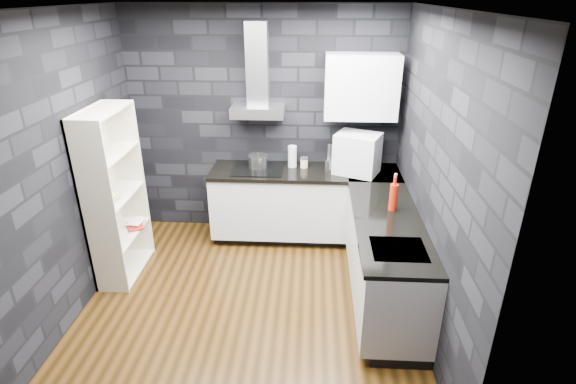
# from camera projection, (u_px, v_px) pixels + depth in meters

# --- Properties ---
(ground) EXTENTS (3.20, 3.20, 0.00)m
(ground) POSITION_uv_depth(u_px,v_px,m) (250.00, 302.00, 4.44)
(ground) COLOR #3E250C
(ceiling) EXTENTS (3.20, 3.20, 0.00)m
(ceiling) POSITION_uv_depth(u_px,v_px,m) (238.00, 8.00, 3.33)
(ceiling) COLOR silver
(wall_back) EXTENTS (3.20, 0.05, 2.70)m
(wall_back) POSITION_uv_depth(u_px,v_px,m) (264.00, 124.00, 5.37)
(wall_back) COLOR black
(wall_back) RESTS_ON ground
(wall_front) EXTENTS (3.20, 0.05, 2.70)m
(wall_front) POSITION_uv_depth(u_px,v_px,m) (201.00, 290.00, 2.41)
(wall_front) COLOR black
(wall_front) RESTS_ON ground
(wall_left) EXTENTS (0.05, 3.20, 2.70)m
(wall_left) POSITION_uv_depth(u_px,v_px,m) (63.00, 172.00, 3.97)
(wall_left) COLOR black
(wall_left) RESTS_ON ground
(wall_right) EXTENTS (0.05, 3.20, 2.70)m
(wall_right) POSITION_uv_depth(u_px,v_px,m) (435.00, 180.00, 3.80)
(wall_right) COLOR black
(wall_right) RESTS_ON ground
(toekick_back) EXTENTS (2.18, 0.50, 0.10)m
(toekick_back) POSITION_uv_depth(u_px,v_px,m) (304.00, 232.00, 5.62)
(toekick_back) COLOR black
(toekick_back) RESTS_ON ground
(toekick_right) EXTENTS (0.50, 1.78, 0.10)m
(toekick_right) POSITION_uv_depth(u_px,v_px,m) (386.00, 296.00, 4.45)
(toekick_right) COLOR black
(toekick_right) RESTS_ON ground
(counter_back_cab) EXTENTS (2.20, 0.60, 0.76)m
(counter_back_cab) POSITION_uv_depth(u_px,v_px,m) (304.00, 203.00, 5.40)
(counter_back_cab) COLOR silver
(counter_back_cab) RESTS_ON ground
(counter_right_cab) EXTENTS (0.60, 1.80, 0.76)m
(counter_right_cab) POSITION_uv_depth(u_px,v_px,m) (385.00, 259.00, 4.27)
(counter_right_cab) COLOR silver
(counter_right_cab) RESTS_ON ground
(counter_back_top) EXTENTS (2.20, 0.62, 0.04)m
(counter_back_top) POSITION_uv_depth(u_px,v_px,m) (305.00, 172.00, 5.23)
(counter_back_top) COLOR black
(counter_back_top) RESTS_ON counter_back_cab
(counter_right_top) EXTENTS (0.62, 1.80, 0.04)m
(counter_right_top) POSITION_uv_depth(u_px,v_px,m) (388.00, 222.00, 4.11)
(counter_right_top) COLOR black
(counter_right_top) RESTS_ON counter_right_cab
(counter_corner_top) EXTENTS (0.62, 0.62, 0.04)m
(counter_corner_top) POSITION_uv_depth(u_px,v_px,m) (374.00, 173.00, 5.20)
(counter_corner_top) COLOR black
(counter_corner_top) RESTS_ON counter_right_cab
(hood_body) EXTENTS (0.60, 0.34, 0.12)m
(hood_body) POSITION_uv_depth(u_px,v_px,m) (258.00, 111.00, 5.11)
(hood_body) COLOR #ACACB1
(hood_body) RESTS_ON wall_back
(hood_chimney) EXTENTS (0.24, 0.20, 0.90)m
(hood_chimney) POSITION_uv_depth(u_px,v_px,m) (257.00, 64.00, 4.96)
(hood_chimney) COLOR #ACACB1
(hood_chimney) RESTS_ON hood_body
(upper_cabinet) EXTENTS (0.80, 0.35, 0.70)m
(upper_cabinet) POSITION_uv_depth(u_px,v_px,m) (361.00, 87.00, 4.92)
(upper_cabinet) COLOR silver
(upper_cabinet) RESTS_ON wall_back
(cooktop) EXTENTS (0.58, 0.50, 0.01)m
(cooktop) POSITION_uv_depth(u_px,v_px,m) (258.00, 169.00, 5.26)
(cooktop) COLOR black
(cooktop) RESTS_ON counter_back_top
(sink_rim) EXTENTS (0.44, 0.40, 0.01)m
(sink_rim) POSITION_uv_depth(u_px,v_px,m) (399.00, 250.00, 3.65)
(sink_rim) COLOR #ACACB1
(sink_rim) RESTS_ON counter_right_top
(pot) EXTENTS (0.29, 0.29, 0.13)m
(pot) POSITION_uv_depth(u_px,v_px,m) (258.00, 162.00, 5.27)
(pot) COLOR silver
(pot) RESTS_ON cooktop
(glass_vase) EXTENTS (0.13, 0.13, 0.25)m
(glass_vase) POSITION_uv_depth(u_px,v_px,m) (292.00, 156.00, 5.29)
(glass_vase) COLOR silver
(glass_vase) RESTS_ON counter_back_top
(storage_jar) EXTENTS (0.10, 0.10, 0.11)m
(storage_jar) POSITION_uv_depth(u_px,v_px,m) (304.00, 163.00, 5.29)
(storage_jar) COLOR #D3B790
(storage_jar) RESTS_ON counter_back_top
(utensil_crock) EXTENTS (0.13, 0.13, 0.13)m
(utensil_crock) POSITION_uv_depth(u_px,v_px,m) (329.00, 165.00, 5.21)
(utensil_crock) COLOR silver
(utensil_crock) RESTS_ON counter_back_top
(appliance_garage) EXTENTS (0.58, 0.52, 0.47)m
(appliance_garage) POSITION_uv_depth(u_px,v_px,m) (357.00, 154.00, 5.07)
(appliance_garage) COLOR silver
(appliance_garage) RESTS_ON counter_back_top
(red_bottle) EXTENTS (0.08, 0.08, 0.26)m
(red_bottle) POSITION_uv_depth(u_px,v_px,m) (393.00, 197.00, 4.24)
(red_bottle) COLOR #A11B08
(red_bottle) RESTS_ON counter_right_top
(bookshelf) EXTENTS (0.59, 0.87, 1.80)m
(bookshelf) POSITION_uv_depth(u_px,v_px,m) (115.00, 196.00, 4.58)
(bookshelf) COLOR beige
(bookshelf) RESTS_ON ground
(fruit_bowl) EXTENTS (0.23, 0.23, 0.06)m
(fruit_bowl) POSITION_uv_depth(u_px,v_px,m) (110.00, 197.00, 4.46)
(fruit_bowl) COLOR silver
(fruit_bowl) RESTS_ON bookshelf
(book_red) EXTENTS (0.16, 0.10, 0.23)m
(book_red) POSITION_uv_depth(u_px,v_px,m) (126.00, 219.00, 4.81)
(book_red) COLOR maroon
(book_red) RESTS_ON bookshelf
(book_second) EXTENTS (0.15, 0.04, 0.20)m
(book_second) POSITION_uv_depth(u_px,v_px,m) (129.00, 213.00, 4.90)
(book_second) COLOR #B2B2B2
(book_second) RESTS_ON bookshelf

